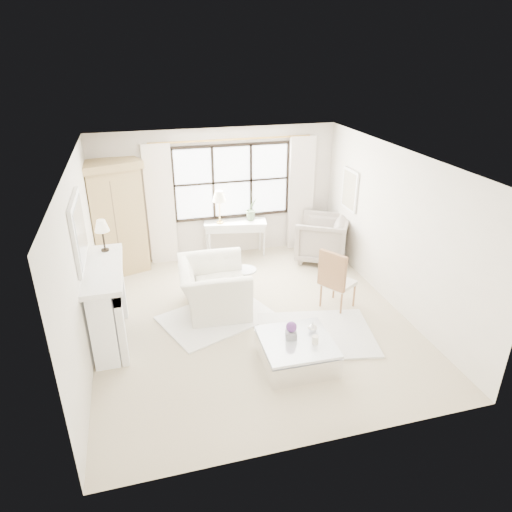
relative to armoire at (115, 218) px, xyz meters
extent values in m
plane|color=#C0AF8F|center=(2.09, -2.44, -1.14)|extent=(5.50, 5.50, 0.00)
plane|color=white|center=(2.09, -2.44, 1.56)|extent=(5.50, 5.50, 0.00)
plane|color=beige|center=(2.09, 0.31, 0.21)|extent=(5.00, 0.00, 5.00)
plane|color=silver|center=(2.09, -5.19, 0.21)|extent=(5.00, 0.00, 5.00)
plane|color=beige|center=(-0.41, -2.44, 0.21)|extent=(0.00, 5.50, 5.50)
plane|color=silver|center=(4.59, -2.44, 0.21)|extent=(0.00, 5.50, 5.50)
cube|color=white|center=(2.39, 0.29, 0.46)|extent=(2.40, 0.02, 1.50)
cylinder|color=#AB803B|center=(2.39, 0.23, 1.33)|extent=(3.30, 0.04, 0.04)
cube|color=white|center=(0.89, 0.21, 0.10)|extent=(0.55, 0.10, 2.47)
cube|color=beige|center=(3.89, 0.21, 0.10)|extent=(0.55, 0.10, 2.47)
cube|color=white|center=(-0.20, -2.44, -0.55)|extent=(0.34, 1.50, 1.18)
cube|color=silver|center=(-0.03, -2.44, -0.61)|extent=(0.03, 1.22, 0.97)
cube|color=black|center=(-0.02, -2.44, -0.82)|extent=(0.06, 0.52, 0.50)
cube|color=white|center=(-0.16, -2.44, 0.08)|extent=(0.58, 1.66, 0.08)
cube|color=silver|center=(-0.38, -2.44, 0.70)|extent=(0.05, 1.15, 0.95)
cube|color=silver|center=(-0.35, -2.44, 0.70)|extent=(0.02, 1.00, 0.80)
cube|color=white|center=(4.56, -0.74, 0.41)|extent=(0.04, 0.62, 0.82)
cube|color=#B5AA8C|center=(4.54, -0.74, 0.41)|extent=(0.01, 0.52, 0.72)
cylinder|color=black|center=(-0.12, -1.86, 0.14)|extent=(0.12, 0.12, 0.03)
cylinder|color=black|center=(-0.12, -1.86, 0.30)|extent=(0.03, 0.03, 0.30)
cone|color=#FBEDCD|center=(-0.12, -1.86, 0.54)|extent=(0.22, 0.22, 0.18)
cube|color=tan|center=(0.00, 0.00, -0.09)|extent=(1.13, 0.87, 2.10)
cube|color=tan|center=(0.00, 0.00, 1.03)|extent=(1.28, 1.00, 0.14)
cube|color=silver|center=(2.39, 0.08, -0.46)|extent=(1.30, 0.64, 0.14)
cube|color=silver|center=(2.39, 0.08, -0.37)|extent=(1.36, 0.69, 0.06)
cylinder|color=#AF883D|center=(2.06, 0.07, -0.32)|extent=(0.14, 0.14, 0.03)
cylinder|color=#AF883D|center=(2.06, 0.07, -0.08)|extent=(0.02, 0.02, 0.46)
cone|color=#F5EBC8|center=(2.06, 0.07, 0.24)|extent=(0.28, 0.28, 0.22)
imported|color=#526A46|center=(2.75, 0.08, -0.10)|extent=(0.33, 0.31, 0.48)
cylinder|color=white|center=(2.19, -1.59, -1.12)|extent=(0.26, 0.26, 0.03)
cylinder|color=white|center=(2.19, -1.59, -0.89)|extent=(0.06, 0.06, 0.44)
cylinder|color=silver|center=(2.19, -1.59, -0.65)|extent=(0.40, 0.40, 0.03)
cube|color=white|center=(1.52, -2.25, -1.12)|extent=(2.06, 1.78, 0.03)
cube|color=silver|center=(2.95, -3.16, -1.12)|extent=(1.99, 1.63, 0.03)
imported|color=silver|center=(1.54, -1.95, -0.72)|extent=(1.22, 1.37, 0.85)
imported|color=gray|center=(4.11, -0.54, -0.67)|extent=(1.40, 1.39, 0.94)
cube|color=beige|center=(3.63, -2.43, -0.68)|extent=(0.64, 0.65, 0.07)
cube|color=#9C6A41|center=(3.43, -2.55, -0.36)|extent=(0.30, 0.43, 0.60)
cube|color=white|center=(2.41, -3.72, -0.98)|extent=(1.02, 1.02, 0.32)
cube|color=silver|center=(2.41, -3.72, -0.78)|extent=(1.02, 1.02, 0.04)
cube|color=gray|center=(2.35, -3.65, -0.70)|extent=(0.18, 0.18, 0.11)
sphere|color=#532A6A|center=(2.35, -3.65, -0.57)|extent=(0.15, 0.15, 0.15)
cylinder|color=silver|center=(2.63, -3.85, -0.70)|extent=(0.09, 0.09, 0.12)
imported|color=silver|center=(2.70, -3.57, -0.69)|extent=(0.18, 0.18, 0.15)
camera|label=1|loc=(0.46, -8.72, 3.04)|focal=32.00mm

